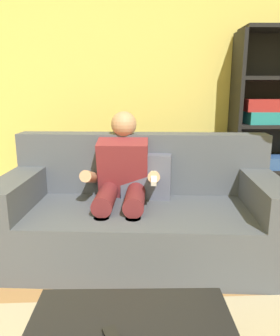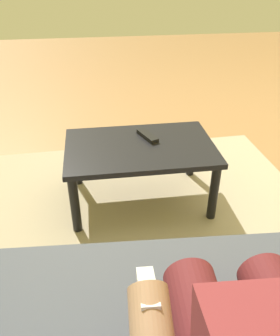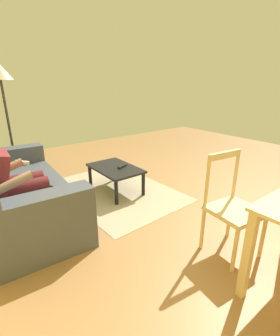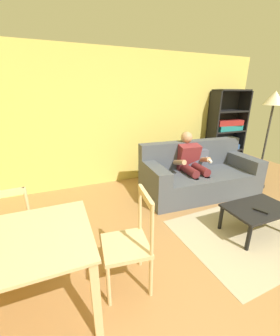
{
  "view_description": "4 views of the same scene",
  "coord_description": "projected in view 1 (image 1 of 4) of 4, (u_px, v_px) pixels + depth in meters",
  "views": [
    {
      "loc": [
        1.07,
        -0.39,
        1.28
      ],
      "look_at": [
        1.11,
        1.95,
        0.71
      ],
      "focal_mm": 34.81,
      "sensor_mm": 36.0,
      "label": 1
    },
    {
      "loc": [
        1.29,
        2.37,
        1.29
      ],
      "look_at": [
        1.05,
        0.69,
        0.22
      ],
      "focal_mm": 36.99,
      "sensor_mm": 36.0,
      "label": 2
    },
    {
      "loc": [
        -1.83,
        2.46,
        1.57
      ],
      "look_at": [
        -0.35,
        1.32,
        0.9
      ],
      "focal_mm": 26.19,
      "sensor_mm": 36.0,
      "label": 3
    },
    {
      "loc": [
        -1.28,
        -0.93,
        1.77
      ],
      "look_at": [
        -0.35,
        1.32,
        0.9
      ],
      "focal_mm": 22.34,
      "sensor_mm": 36.0,
      "label": 4
    }
  ],
  "objects": [
    {
      "name": "person_lounging",
      "position": [
        122.0,
        182.0,
        2.55
      ],
      "size": [
        0.61,
        0.88,
        1.11
      ],
      "color": "maroon",
      "rests_on": "ground_plane"
    },
    {
      "name": "wall_back",
      "position": [
        33.0,
        89.0,
        3.42
      ],
      "size": [
        6.22,
        0.12,
        2.55
      ],
      "primitive_type": "cube",
      "color": "#DBC660",
      "rests_on": "ground_plane"
    },
    {
      "name": "couch",
      "position": [
        140.0,
        213.0,
        2.57
      ],
      "size": [
        2.14,
        1.07,
        0.92
      ],
      "color": "#474C56",
      "rests_on": "ground_plane"
    },
    {
      "name": "bookshelf",
      "position": [
        275.0,
        135.0,
        3.32
      ],
      "size": [
        0.91,
        0.36,
        1.85
      ],
      "color": "black",
      "rests_on": "ground_plane"
    }
  ]
}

